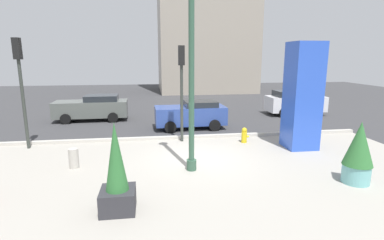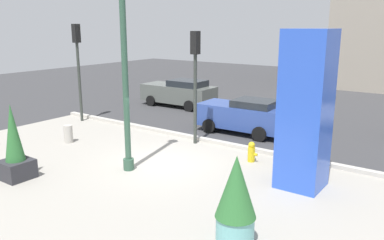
{
  "view_description": "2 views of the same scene",
  "coord_description": "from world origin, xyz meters",
  "px_view_note": "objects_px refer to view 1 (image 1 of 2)",
  "views": [
    {
      "loc": [
        -1.94,
        -11.35,
        4.08
      ],
      "look_at": [
        -0.12,
        1.35,
        1.34
      ],
      "focal_mm": 27.87,
      "sensor_mm": 36.0,
      "label": 1
    },
    {
      "loc": [
        8.57,
        -10.13,
        4.81
      ],
      "look_at": [
        0.75,
        0.82,
        1.54
      ],
      "focal_mm": 36.67,
      "sensor_mm": 36.0,
      "label": 2
    }
  ],
  "objects_px": {
    "art_pillar_blue": "(302,96)",
    "potted_plant_near_right": "(359,152)",
    "traffic_light_corner": "(20,76)",
    "car_intersection": "(294,103)",
    "concrete_bollard": "(74,158)",
    "car_far_lane": "(191,114)",
    "car_curb_east": "(93,108)",
    "fire_hydrant": "(244,135)",
    "potted_plant_by_pillar": "(117,176)",
    "lamp_post": "(191,67)",
    "traffic_light_far_side": "(182,78)"
  },
  "relations": [
    {
      "from": "art_pillar_blue",
      "to": "potted_plant_by_pillar",
      "type": "xyz_separation_m",
      "value": [
        -7.62,
        -4.71,
        -1.36
      ]
    },
    {
      "from": "traffic_light_far_side",
      "to": "car_intersection",
      "type": "xyz_separation_m",
      "value": [
        8.7,
        5.73,
        -2.21
      ]
    },
    {
      "from": "car_intersection",
      "to": "lamp_post",
      "type": "bearing_deg",
      "value": -132.53
    },
    {
      "from": "potted_plant_near_right",
      "to": "concrete_bollard",
      "type": "height_order",
      "value": "potted_plant_near_right"
    },
    {
      "from": "traffic_light_corner",
      "to": "car_intersection",
      "type": "xyz_separation_m",
      "value": [
        15.72,
        5.89,
        -2.4
      ]
    },
    {
      "from": "car_far_lane",
      "to": "traffic_light_corner",
      "type": "bearing_deg",
      "value": -160.34
    },
    {
      "from": "concrete_bollard",
      "to": "traffic_light_corner",
      "type": "bearing_deg",
      "value": 132.89
    },
    {
      "from": "concrete_bollard",
      "to": "car_far_lane",
      "type": "xyz_separation_m",
      "value": [
        5.21,
        5.64,
        0.45
      ]
    },
    {
      "from": "car_far_lane",
      "to": "potted_plant_by_pillar",
      "type": "bearing_deg",
      "value": -109.72
    },
    {
      "from": "art_pillar_blue",
      "to": "concrete_bollard",
      "type": "relative_size",
      "value": 6.28
    },
    {
      "from": "lamp_post",
      "to": "fire_hydrant",
      "type": "relative_size",
      "value": 10.21
    },
    {
      "from": "art_pillar_blue",
      "to": "potted_plant_near_right",
      "type": "height_order",
      "value": "art_pillar_blue"
    },
    {
      "from": "concrete_bollard",
      "to": "car_intersection",
      "type": "relative_size",
      "value": 0.19
    },
    {
      "from": "lamp_post",
      "to": "traffic_light_corner",
      "type": "distance_m",
      "value": 7.87
    },
    {
      "from": "art_pillar_blue",
      "to": "traffic_light_far_side",
      "type": "distance_m",
      "value": 5.52
    },
    {
      "from": "lamp_post",
      "to": "concrete_bollard",
      "type": "xyz_separation_m",
      "value": [
        -4.31,
        0.83,
        -3.37
      ]
    },
    {
      "from": "car_curb_east",
      "to": "fire_hydrant",
      "type": "bearing_deg",
      "value": -38.15
    },
    {
      "from": "potted_plant_by_pillar",
      "to": "potted_plant_near_right",
      "type": "bearing_deg",
      "value": 5.77
    },
    {
      "from": "art_pillar_blue",
      "to": "concrete_bollard",
      "type": "bearing_deg",
      "value": -172.64
    },
    {
      "from": "lamp_post",
      "to": "potted_plant_near_right",
      "type": "distance_m",
      "value": 6.14
    },
    {
      "from": "lamp_post",
      "to": "potted_plant_near_right",
      "type": "xyz_separation_m",
      "value": [
        5.19,
        -1.88,
        -2.69
      ]
    },
    {
      "from": "potted_plant_by_pillar",
      "to": "concrete_bollard",
      "type": "relative_size",
      "value": 3.27
    },
    {
      "from": "art_pillar_blue",
      "to": "concrete_bollard",
      "type": "xyz_separation_m",
      "value": [
        -9.56,
        -1.24,
        -1.98
      ]
    },
    {
      "from": "potted_plant_by_pillar",
      "to": "traffic_light_far_side",
      "type": "bearing_deg",
      "value": 69.39
    },
    {
      "from": "car_intersection",
      "to": "car_far_lane",
      "type": "height_order",
      "value": "car_intersection"
    },
    {
      "from": "potted_plant_near_right",
      "to": "concrete_bollard",
      "type": "relative_size",
      "value": 2.76
    },
    {
      "from": "car_intersection",
      "to": "car_curb_east",
      "type": "distance_m",
      "value": 13.9
    },
    {
      "from": "lamp_post",
      "to": "car_curb_east",
      "type": "bearing_deg",
      "value": 118.21
    },
    {
      "from": "potted_plant_near_right",
      "to": "car_curb_east",
      "type": "bearing_deg",
      "value": 132.05
    },
    {
      "from": "fire_hydrant",
      "to": "concrete_bollard",
      "type": "height_order",
      "value": "same"
    },
    {
      "from": "traffic_light_far_side",
      "to": "car_far_lane",
      "type": "height_order",
      "value": "traffic_light_far_side"
    },
    {
      "from": "traffic_light_corner",
      "to": "car_curb_east",
      "type": "relative_size",
      "value": 1.05
    },
    {
      "from": "traffic_light_corner",
      "to": "car_curb_east",
      "type": "height_order",
      "value": "traffic_light_corner"
    },
    {
      "from": "potted_plant_by_pillar",
      "to": "traffic_light_far_side",
      "type": "relative_size",
      "value": 0.54
    },
    {
      "from": "car_intersection",
      "to": "car_curb_east",
      "type": "bearing_deg",
      "value": -179.97
    },
    {
      "from": "potted_plant_by_pillar",
      "to": "car_curb_east",
      "type": "xyz_separation_m",
      "value": [
        -2.77,
        12.2,
        -0.15
      ]
    },
    {
      "from": "concrete_bollard",
      "to": "car_far_lane",
      "type": "relative_size",
      "value": 0.18
    },
    {
      "from": "car_intersection",
      "to": "art_pillar_blue",
      "type": "bearing_deg",
      "value": -115.14
    },
    {
      "from": "car_curb_east",
      "to": "traffic_light_far_side",
      "type": "bearing_deg",
      "value": -47.76
    },
    {
      "from": "concrete_bollard",
      "to": "car_far_lane",
      "type": "height_order",
      "value": "car_far_lane"
    },
    {
      "from": "car_intersection",
      "to": "fire_hydrant",
      "type": "bearing_deg",
      "value": -131.95
    },
    {
      "from": "concrete_bollard",
      "to": "traffic_light_far_side",
      "type": "height_order",
      "value": "traffic_light_far_side"
    },
    {
      "from": "potted_plant_by_pillar",
      "to": "car_intersection",
      "type": "relative_size",
      "value": 0.61
    },
    {
      "from": "potted_plant_by_pillar",
      "to": "concrete_bollard",
      "type": "distance_m",
      "value": 4.03
    },
    {
      "from": "concrete_bollard",
      "to": "traffic_light_corner",
      "type": "xyz_separation_m",
      "value": [
        -2.64,
        2.84,
        2.9
      ]
    },
    {
      "from": "potted_plant_near_right",
      "to": "car_intersection",
      "type": "distance_m",
      "value": 11.99
    },
    {
      "from": "potted_plant_near_right",
      "to": "car_intersection",
      "type": "relative_size",
      "value": 0.51
    },
    {
      "from": "car_curb_east",
      "to": "art_pillar_blue",
      "type": "bearing_deg",
      "value": -35.8
    },
    {
      "from": "art_pillar_blue",
      "to": "concrete_bollard",
      "type": "height_order",
      "value": "art_pillar_blue"
    },
    {
      "from": "fire_hydrant",
      "to": "lamp_post",
      "type": "bearing_deg",
      "value": -133.66
    }
  ]
}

